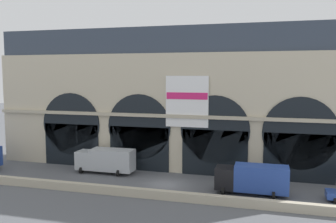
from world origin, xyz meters
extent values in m
plane|color=#54565B|center=(0.00, 0.00, 0.00)|extent=(200.00, 200.00, 0.00)
cube|color=#B2A891|center=(0.00, -4.85, 0.45)|extent=(90.00, 0.70, 0.90)
cube|color=beige|center=(0.00, 7.54, 7.61)|extent=(51.38, 5.09, 15.23)
cube|color=#333D4C|center=(0.00, 7.84, 16.93)|extent=(51.38, 4.49, 3.41)
cube|color=black|center=(-14.82, 4.95, 2.88)|extent=(8.10, 0.20, 5.76)
cylinder|color=black|center=(-14.82, 4.95, 5.76)|extent=(8.53, 0.20, 8.53)
cube|color=black|center=(-4.94, 4.95, 2.88)|extent=(8.10, 0.20, 5.76)
cylinder|color=black|center=(-4.94, 4.95, 5.76)|extent=(8.53, 0.20, 8.53)
cube|color=black|center=(4.94, 4.95, 2.88)|extent=(8.10, 0.20, 5.76)
cylinder|color=black|center=(4.94, 4.95, 5.76)|extent=(8.53, 0.20, 8.53)
cube|color=black|center=(14.82, 4.95, 2.88)|extent=(8.10, 0.20, 5.76)
cylinder|color=black|center=(14.82, 4.95, 5.76)|extent=(8.53, 0.20, 8.53)
cube|color=white|center=(1.45, 4.83, 9.20)|extent=(5.41, 0.12, 6.38)
cube|color=#DB1E66|center=(1.45, 4.75, 9.90)|extent=(5.19, 0.04, 0.84)
cube|color=#B6AB91|center=(0.00, 4.85, 7.33)|extent=(51.38, 0.50, 0.44)
cube|color=#ADB2B7|center=(-11.41, 2.56, 1.57)|extent=(2.00, 2.30, 2.30)
cube|color=#ADB2B7|center=(-7.66, 2.56, 1.77)|extent=(5.50, 2.30, 2.70)
cylinder|color=black|center=(-11.51, 1.52, 0.42)|extent=(0.28, 0.84, 0.84)
cylinder|color=black|center=(-11.51, 3.59, 0.42)|extent=(0.28, 0.84, 0.84)
cylinder|color=black|center=(-6.41, 1.52, 0.42)|extent=(0.28, 0.84, 0.84)
cylinder|color=black|center=(-6.41, 3.59, 0.42)|extent=(0.28, 0.84, 0.84)
cube|color=black|center=(6.95, -0.83, 1.57)|extent=(2.00, 2.30, 2.30)
cube|color=#28479E|center=(10.70, -0.83, 1.77)|extent=(5.50, 2.30, 2.70)
cylinder|color=black|center=(6.85, -1.86, 0.42)|extent=(0.28, 0.84, 0.84)
cylinder|color=black|center=(6.85, 0.21, 0.42)|extent=(0.28, 0.84, 0.84)
cylinder|color=black|center=(11.95, -1.86, 0.42)|extent=(0.28, 0.84, 0.84)
cylinder|color=black|center=(11.95, 0.21, 0.42)|extent=(0.28, 0.84, 0.84)
cylinder|color=black|center=(17.76, -1.50, 0.30)|extent=(0.28, 0.60, 0.60)
cylinder|color=black|center=(17.76, 0.12, 0.30)|extent=(0.28, 0.60, 0.60)
camera|label=1|loc=(11.20, -38.89, 12.64)|focal=38.75mm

